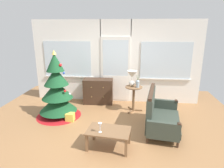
# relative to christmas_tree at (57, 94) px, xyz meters

# --- Properties ---
(ground_plane) EXTENTS (6.76, 6.76, 0.00)m
(ground_plane) POSITION_rel_christmas_tree_xyz_m (1.43, -0.76, -0.63)
(ground_plane) COLOR #996B42
(back_wall_with_door) EXTENTS (5.20, 0.14, 2.55)m
(back_wall_with_door) POSITION_rel_christmas_tree_xyz_m (1.43, 1.33, 0.65)
(back_wall_with_door) COLOR white
(back_wall_with_door) RESTS_ON ground
(christmas_tree) EXTENTS (1.19, 1.19, 1.78)m
(christmas_tree) POSITION_rel_christmas_tree_xyz_m (0.00, 0.00, 0.00)
(christmas_tree) COLOR #4C331E
(christmas_tree) RESTS_ON ground
(dresser_cabinet) EXTENTS (0.92, 0.47, 0.78)m
(dresser_cabinet) POSITION_rel_christmas_tree_xyz_m (0.91, 1.03, -0.24)
(dresser_cabinet) COLOR #3D281C
(dresser_cabinet) RESTS_ON ground
(settee_sofa) EXTENTS (0.90, 1.46, 0.96)m
(settee_sofa) POSITION_rel_christmas_tree_xyz_m (2.59, -0.49, -0.26)
(settee_sofa) COLOR #3D281C
(settee_sofa) RESTS_ON ground
(side_table) EXTENTS (0.50, 0.48, 0.72)m
(side_table) POSITION_rel_christmas_tree_xyz_m (2.01, 0.54, -0.12)
(side_table) COLOR brown
(side_table) RESTS_ON ground
(table_lamp) EXTENTS (0.28, 0.28, 0.44)m
(table_lamp) POSITION_rel_christmas_tree_xyz_m (1.95, 0.58, 0.38)
(table_lamp) COLOR silver
(table_lamp) RESTS_ON side_table
(flower_vase) EXTENTS (0.11, 0.10, 0.35)m
(flower_vase) POSITION_rel_christmas_tree_xyz_m (2.11, 0.48, 0.21)
(flower_vase) COLOR #99ADBC
(flower_vase) RESTS_ON side_table
(coffee_table) EXTENTS (0.89, 0.61, 0.38)m
(coffee_table) POSITION_rel_christmas_tree_xyz_m (1.52, -1.30, -0.31)
(coffee_table) COLOR brown
(coffee_table) RESTS_ON ground
(wine_glass) EXTENTS (0.08, 0.08, 0.20)m
(wine_glass) POSITION_rel_christmas_tree_xyz_m (1.37, -1.40, -0.11)
(wine_glass) COLOR silver
(wine_glass) RESTS_ON coffee_table
(gift_box) EXTENTS (0.21, 0.19, 0.21)m
(gift_box) POSITION_rel_christmas_tree_xyz_m (0.40, -0.27, -0.53)
(gift_box) COLOR #D8C64C
(gift_box) RESTS_ON ground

